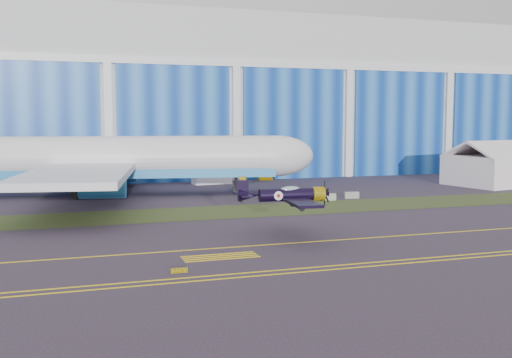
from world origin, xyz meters
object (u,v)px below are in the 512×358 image
object	(u,v)px
shipping_container	(212,176)
tug	(266,176)
jetliner	(102,111)
tent	(500,163)
warbird	(287,195)

from	to	relation	value
shipping_container	tug	world-z (taller)	shipping_container
tug	shipping_container	bearing A→B (deg)	-148.98
jetliner	tug	world-z (taller)	jetliner
tent	shipping_container	world-z (taller)	tent
warbird	tent	world-z (taller)	tent
shipping_container	warbird	bearing A→B (deg)	-103.20
shipping_container	tug	bearing A→B (deg)	9.63
jetliner	warbird	bearing A→B (deg)	-58.89
jetliner	shipping_container	world-z (taller)	jetliner
jetliner	tent	xyz separation A→B (m)	(63.09, -6.36, -8.25)
warbird	tent	distance (m)	57.84
jetliner	shipping_container	bearing A→B (deg)	39.14
warbird	tug	distance (m)	52.28
tent	tug	bearing A→B (deg)	140.31
jetliner	tug	size ratio (longest dim) A/B	32.61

